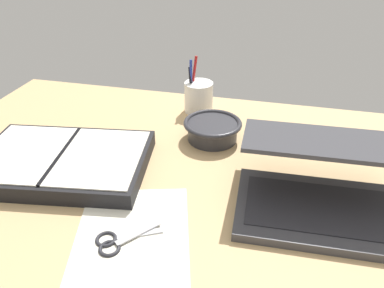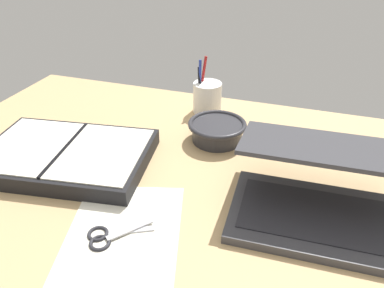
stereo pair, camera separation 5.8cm
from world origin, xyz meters
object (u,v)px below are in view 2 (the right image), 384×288
(planner, at_px, (66,155))
(scissors, at_px, (106,236))
(pen_cup, at_px, (207,97))
(bowl, at_px, (216,130))
(laptop, at_px, (318,193))

(planner, height_order, scissors, planner)
(pen_cup, relative_size, scissors, 1.41)
(bowl, xyz_separation_m, scissors, (-0.09, -0.40, -0.03))
(pen_cup, xyz_separation_m, planner, (-0.23, -0.36, -0.03))
(pen_cup, relative_size, planner, 0.39)
(laptop, height_order, scissors, laptop)
(planner, xyz_separation_m, scissors, (0.21, -0.19, -0.02))
(pen_cup, height_order, scissors, pen_cup)
(laptop, bearing_deg, bowl, 138.62)
(bowl, xyz_separation_m, pen_cup, (-0.07, 0.15, 0.02))
(planner, bearing_deg, pen_cup, 49.09)
(scissors, bearing_deg, pen_cup, 48.56)
(laptop, xyz_separation_m, bowl, (-0.26, 0.21, -0.02))
(bowl, relative_size, planner, 0.36)
(bowl, distance_m, planner, 0.37)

